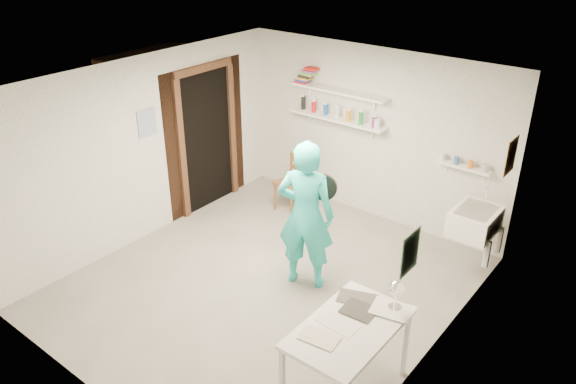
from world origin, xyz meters
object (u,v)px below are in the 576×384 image
Objects in this scene: wooden_chair at (291,183)px; desk_lamp at (397,288)px; work_table at (347,360)px; belfast_sink at (475,221)px; man at (306,215)px; wall_clock at (323,187)px.

desk_lamp is at bearing -27.85° from wooden_chair.
belfast_sink is at bearing 87.52° from work_table.
man is 0.37m from wall_clock.
wooden_chair is 3.43m from desk_lamp.
wall_clock is 0.28× the size of work_table.
man is at bearing 155.17° from desk_lamp.
work_table is (-0.11, -2.54, -0.32)m from belfast_sink.
wall_clock is 2.01m from work_table.
wall_clock reaches higher than belfast_sink.
belfast_sink is 0.52× the size of work_table.
work_table is at bearing -69.57° from wall_clock.
desk_lamp reaches higher than work_table.
wall_clock reaches higher than wooden_chair.
man is at bearing -38.47° from wooden_chair.
belfast_sink is 0.70× the size of wooden_chair.
desk_lamp reaches higher than wooden_chair.
wooden_chair is at bearing 118.01° from wall_clock.
man reaches higher than desk_lamp.
wall_clock is (0.08, 0.20, 0.30)m from man.
wall_clock is at bearing -138.75° from belfast_sink.
work_table is 8.00× the size of desk_lamp.
wooden_chair is at bearing -68.71° from man.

